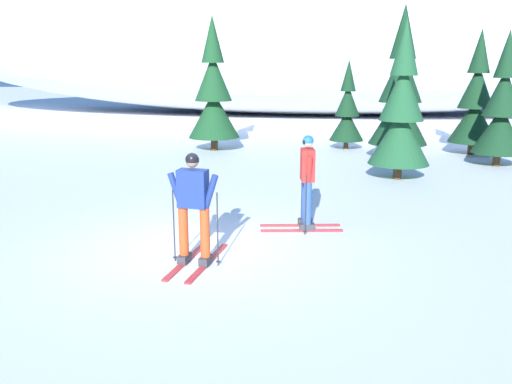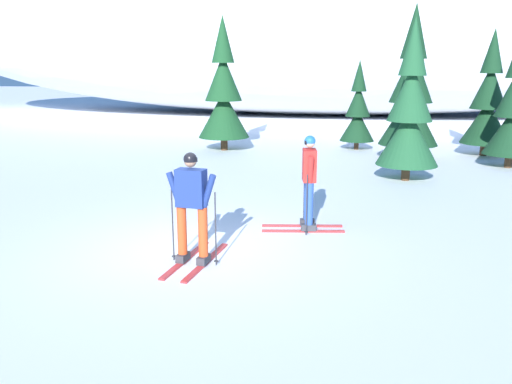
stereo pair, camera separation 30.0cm
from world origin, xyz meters
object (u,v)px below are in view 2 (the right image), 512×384
pine_tree_center_left (410,114)px  pine_tree_center_right (411,96)px  skier_navy_jacket (192,206)px  skier_red_jacket (309,181)px  pine_tree_right (488,104)px  pine_tree_left (358,113)px  pine_tree_far_left (223,95)px

pine_tree_center_left → pine_tree_center_right: pine_tree_center_right is taller
skier_navy_jacket → pine_tree_center_left: pine_tree_center_left is taller
skier_navy_jacket → skier_red_jacket: (1.67, 2.06, 0.01)m
pine_tree_center_left → pine_tree_right: (3.10, 4.47, -0.01)m
skier_navy_jacket → pine_tree_left: (2.85, 11.99, 0.41)m
pine_tree_far_left → pine_tree_left: pine_tree_far_left is taller
pine_tree_center_right → skier_navy_jacket: bearing=-113.6°
skier_navy_jacket → pine_tree_left: pine_tree_left is taller
pine_tree_center_right → pine_tree_right: 2.94m
pine_tree_center_right → skier_red_jacket: bearing=-108.9°
pine_tree_far_left → skier_navy_jacket: bearing=-80.1°
skier_navy_jacket → pine_tree_center_left: bearing=59.6°
pine_tree_center_right → pine_tree_right: pine_tree_center_right is taller
skier_navy_jacket → pine_tree_right: (7.12, 11.31, 0.83)m
skier_navy_jacket → skier_red_jacket: size_ratio=0.99×
pine_tree_far_left → pine_tree_center_left: size_ratio=1.12×
pine_tree_center_left → pine_tree_center_right: (0.41, 3.31, 0.29)m
pine_tree_center_left → skier_navy_jacket: bearing=-120.4°
pine_tree_far_left → pine_tree_center_right: bearing=-8.4°
pine_tree_far_left → pine_tree_left: 4.91m
skier_red_jacket → pine_tree_left: bearing=83.3°
skier_navy_jacket → pine_tree_far_left: bearing=99.9°
pine_tree_far_left → pine_tree_center_right: size_ratio=0.96×
pine_tree_center_right → pine_tree_right: bearing=23.3°
skier_red_jacket → pine_tree_right: size_ratio=0.42×
pine_tree_far_left → skier_red_jacket: bearing=-68.2°
pine_tree_far_left → pine_tree_right: (9.06, 0.22, -0.21)m
skier_red_jacket → pine_tree_left: 10.01m
pine_tree_center_left → pine_tree_center_right: bearing=82.8°
skier_red_jacket → pine_tree_right: (5.45, 9.25, 0.82)m
pine_tree_left → pine_tree_right: 4.35m
pine_tree_far_left → pine_tree_right: pine_tree_far_left is taller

